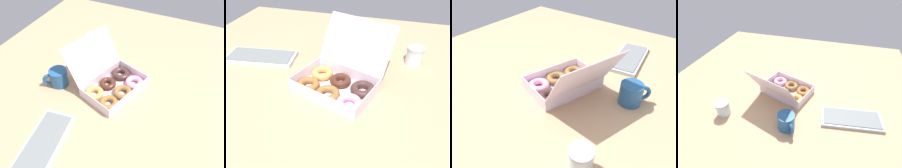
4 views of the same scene
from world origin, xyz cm
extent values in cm
cube|color=tan|center=(0.00, 0.00, -1.00)|extent=(180.00, 180.00, 2.00)
cube|color=white|center=(-1.07, 3.74, 0.20)|extent=(36.30, 29.87, 0.40)
cube|color=white|center=(-15.71, 8.60, 3.13)|extent=(7.03, 20.14, 5.47)
cube|color=white|center=(13.56, -1.13, 3.13)|extent=(7.03, 20.14, 5.47)
cube|color=white|center=(-4.34, -6.08, 3.13)|extent=(29.01, 9.98, 5.47)
cube|color=white|center=(2.19, 13.56, 3.13)|extent=(29.01, 9.98, 5.47)
cube|color=white|center=(4.01, 19.04, 14.82)|extent=(33.27, 20.77, 18.11)
torus|color=#9C652F|center=(-12.05, 2.22, 1.91)|extent=(11.83, 11.83, 2.84)
torus|color=olive|center=(-2.58, -1.34, 1.91)|extent=(13.84, 13.84, 2.95)
torus|color=#F59BBF|center=(6.75, -4.23, 1.91)|extent=(11.74, 11.74, 3.09)
torus|color=#DA9D52|center=(-9.15, 11.70, 1.91)|extent=(12.10, 12.10, 3.14)
torus|color=#4C2519|center=(0.49, 8.50, 1.91)|extent=(12.55, 12.55, 3.00)
torus|color=#452A26|center=(10.19, 5.16, 1.91)|extent=(11.16, 11.16, 3.23)
cube|color=#B7C0C0|center=(-44.02, 18.11, 0.90)|extent=(36.17, 19.45, 1.80)
cube|color=gray|center=(-44.02, 18.11, 2.00)|extent=(33.12, 16.71, 0.40)
cylinder|color=#255991|center=(-9.15, 33.14, 4.73)|extent=(9.52, 9.52, 9.47)
torus|color=#255991|center=(-12.54, 36.95, 4.73)|extent=(5.94, 6.38, 7.01)
cylinder|color=black|center=(-9.15, 33.14, 7.76)|extent=(8.38, 8.38, 0.57)
cylinder|color=silver|center=(29.68, 33.81, 3.87)|extent=(7.69, 7.69, 7.75)
cylinder|color=#B2B2B7|center=(29.68, 33.81, 8.25)|extent=(8.08, 8.08, 1.00)
camera|label=1|loc=(-74.74, -28.24, 84.97)|focal=35.00mm
camera|label=2|loc=(19.11, -63.31, 56.75)|focal=35.00mm
camera|label=3|loc=(64.49, 53.69, 61.24)|focal=35.00mm
camera|label=4|loc=(-28.50, 93.47, 78.66)|focal=28.00mm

